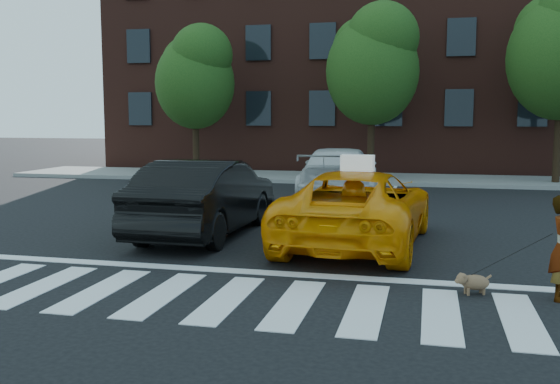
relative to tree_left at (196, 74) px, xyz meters
name	(u,v)px	position (x,y,z in m)	size (l,w,h in m)	color
ground	(227,299)	(6.97, -17.00, -4.44)	(120.00, 120.00, 0.00)	black
crosswalk	(227,299)	(6.97, -17.00, -4.43)	(13.00, 2.40, 0.01)	silver
stop_line	(257,272)	(6.97, -15.40, -4.43)	(12.00, 0.30, 0.01)	silver
sidewalk_far	(359,178)	(6.97, 0.50, -4.37)	(30.00, 4.00, 0.15)	slate
building	(377,51)	(6.97, 8.00, 1.56)	(26.00, 10.00, 12.00)	#49221A
tree_left	(196,74)	(0.00, 0.00, 0.00)	(3.39, 3.38, 6.50)	black
tree_mid	(373,60)	(7.50, 0.00, 0.41)	(3.69, 3.69, 7.10)	black
taxi	(358,207)	(8.37, -12.66, -3.67)	(2.56, 5.54, 1.54)	orange
black_sedan	(206,197)	(4.97, -12.38, -3.60)	(1.79, 5.13, 1.69)	black
white_suv	(339,174)	(7.00, -5.75, -3.62)	(2.31, 5.68, 1.65)	silver
dog	(472,282)	(10.43, -15.91, -4.25)	(0.56, 0.36, 0.33)	brown
taxi_sign	(358,163)	(8.37, -12.86, -2.74)	(0.65, 0.28, 0.32)	white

